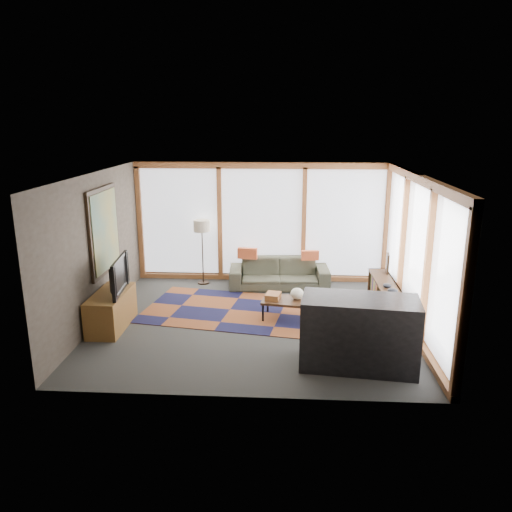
# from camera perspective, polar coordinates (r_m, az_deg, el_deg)

# --- Properties ---
(ground) EXTENTS (5.50, 5.50, 0.00)m
(ground) POSITION_cam_1_polar(r_m,az_deg,el_deg) (8.92, -0.16, -7.51)
(ground) COLOR #2A2A28
(ground) RESTS_ON ground
(room_envelope) EXTENTS (5.52, 5.02, 2.62)m
(room_envelope) POSITION_cam_1_polar(r_m,az_deg,el_deg) (8.98, 3.22, 2.94)
(room_envelope) COLOR #3C332B
(room_envelope) RESTS_ON ground
(rug) EXTENTS (3.41, 2.49, 0.01)m
(rug) POSITION_cam_1_polar(r_m,az_deg,el_deg) (9.45, -2.99, -6.15)
(rug) COLOR brown
(rug) RESTS_ON ground
(sofa) EXTENTS (2.14, 0.94, 0.61)m
(sofa) POSITION_cam_1_polar(r_m,az_deg,el_deg) (10.64, 2.66, -1.96)
(sofa) COLOR #37382B
(sofa) RESTS_ON ground
(pillow_left) EXTENTS (0.43, 0.18, 0.23)m
(pillow_left) POSITION_cam_1_polar(r_m,az_deg,el_deg) (10.57, -0.99, 0.31)
(pillow_left) COLOR #C8532C
(pillow_left) RESTS_ON sofa
(pillow_right) EXTENTS (0.37, 0.13, 0.20)m
(pillow_right) POSITION_cam_1_polar(r_m,az_deg,el_deg) (10.52, 6.21, 0.08)
(pillow_right) COLOR #C8532C
(pillow_right) RESTS_ON sofa
(floor_lamp) EXTENTS (0.36, 0.36, 1.41)m
(floor_lamp) POSITION_cam_1_polar(r_m,az_deg,el_deg) (10.80, -6.13, 0.44)
(floor_lamp) COLOR #2F2016
(floor_lamp) RESTS_ON ground
(coffee_table) EXTENTS (1.15, 0.69, 0.36)m
(coffee_table) POSITION_cam_1_polar(r_m,az_deg,el_deg) (9.00, 4.23, -6.12)
(coffee_table) COLOR black
(coffee_table) RESTS_ON ground
(book_stack) EXTENTS (0.30, 0.35, 0.10)m
(book_stack) POSITION_cam_1_polar(r_m,az_deg,el_deg) (8.96, 1.97, -4.60)
(book_stack) COLOR #95572B
(book_stack) RESTS_ON coffee_table
(vase) EXTENTS (0.27, 0.27, 0.21)m
(vase) POSITION_cam_1_polar(r_m,az_deg,el_deg) (8.95, 4.72, -4.32)
(vase) COLOR #EEE7CD
(vase) RESTS_ON coffee_table
(bookshelf) EXTENTS (0.37, 2.03, 0.51)m
(bookshelf) POSITION_cam_1_polar(r_m,az_deg,el_deg) (9.69, 14.67, -4.55)
(bookshelf) COLOR black
(bookshelf) RESTS_ON ground
(bowl_a) EXTENTS (0.19, 0.19, 0.09)m
(bowl_a) POSITION_cam_1_polar(r_m,az_deg,el_deg) (9.12, 15.35, -3.85)
(bowl_a) COLOR black
(bowl_a) RESTS_ON bookshelf
(bowl_b) EXTENTS (0.17, 0.17, 0.08)m
(bowl_b) POSITION_cam_1_polar(r_m,az_deg,el_deg) (9.39, 14.76, -3.29)
(bowl_b) COLOR black
(bowl_b) RESTS_ON bookshelf
(shelf_picture) EXTENTS (0.08, 0.29, 0.38)m
(shelf_picture) POSITION_cam_1_polar(r_m,az_deg,el_deg) (10.27, 14.82, -0.82)
(shelf_picture) COLOR black
(shelf_picture) RESTS_ON bookshelf
(tv_console) EXTENTS (0.52, 1.24, 0.62)m
(tv_console) POSITION_cam_1_polar(r_m,az_deg,el_deg) (8.95, -16.21, -5.95)
(tv_console) COLOR brown
(tv_console) RESTS_ON ground
(television) EXTENTS (0.24, 1.07, 0.61)m
(television) POSITION_cam_1_polar(r_m,az_deg,el_deg) (8.75, -15.93, -2.13)
(television) COLOR black
(television) RESTS_ON tv_console
(bar_counter) EXTENTS (1.71, 0.94, 1.04)m
(bar_counter) POSITION_cam_1_polar(r_m,az_deg,el_deg) (7.36, 11.69, -8.59)
(bar_counter) COLOR black
(bar_counter) RESTS_ON ground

